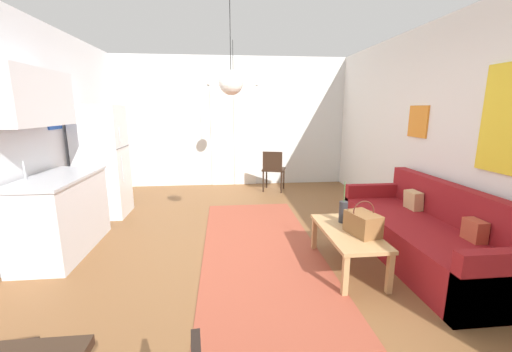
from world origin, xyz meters
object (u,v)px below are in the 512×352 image
(couch, at_px, (427,236))
(coffee_table, at_px, (348,235))
(refrigerator, at_px, (102,162))
(accent_chair, at_px, (273,168))
(bamboo_vase, at_px, (343,212))
(pendant_lamp_far, at_px, (233,82))
(handbag, at_px, (363,223))
(pendant_lamp_near, at_px, (231,83))

(couch, xyz_separation_m, coffee_table, (-0.94, -0.11, 0.09))
(coffee_table, xyz_separation_m, refrigerator, (-3.06, 2.01, 0.48))
(accent_chair, bearing_deg, bamboo_vase, 114.34)
(accent_chair, relative_size, pendant_lamp_far, 1.10)
(pendant_lamp_far, bearing_deg, bamboo_vase, -63.22)
(coffee_table, height_order, pendant_lamp_far, pendant_lamp_far)
(refrigerator, distance_m, pendant_lamp_far, 2.37)
(handbag, relative_size, pendant_lamp_far, 0.51)
(bamboo_vase, bearing_deg, pendant_lamp_far, 116.78)
(handbag, relative_size, refrigerator, 0.22)
(bamboo_vase, distance_m, accent_chair, 2.95)
(accent_chair, bearing_deg, handbag, 114.86)
(refrigerator, bearing_deg, coffee_table, -33.30)
(refrigerator, bearing_deg, handbag, -33.94)
(refrigerator, bearing_deg, pendant_lamp_far, 10.69)
(couch, bearing_deg, refrigerator, 154.54)
(couch, bearing_deg, pendant_lamp_far, 131.23)
(bamboo_vase, xyz_separation_m, pendant_lamp_near, (-1.17, 0.31, 1.35))
(coffee_table, xyz_separation_m, accent_chair, (-0.26, 3.16, 0.11))
(bamboo_vase, height_order, handbag, bamboo_vase)
(coffee_table, relative_size, accent_chair, 1.27)
(bamboo_vase, bearing_deg, handbag, -79.31)
(couch, distance_m, refrigerator, 4.46)
(coffee_table, relative_size, pendant_lamp_near, 1.12)
(couch, distance_m, handbag, 0.91)
(handbag, bearing_deg, couch, 14.45)
(accent_chair, bearing_deg, pendant_lamp_far, 63.08)
(bamboo_vase, distance_m, pendant_lamp_far, 2.85)
(coffee_table, distance_m, pendant_lamp_far, 3.11)
(couch, bearing_deg, handbag, -165.55)
(handbag, bearing_deg, pendant_lamp_near, 152.32)
(accent_chair, xyz_separation_m, pendant_lamp_far, (-0.79, -0.78, 1.58))
(couch, distance_m, accent_chair, 3.29)
(couch, relative_size, coffee_table, 2.13)
(accent_chair, height_order, pendant_lamp_near, pendant_lamp_near)
(coffee_table, relative_size, refrigerator, 0.61)
(pendant_lamp_far, bearing_deg, couch, -48.77)
(coffee_table, xyz_separation_m, pendant_lamp_far, (-1.06, 2.39, 1.68))
(bamboo_vase, bearing_deg, pendant_lamp_near, 165.33)
(bamboo_vase, distance_m, refrigerator, 3.58)
(pendant_lamp_near, bearing_deg, accent_chair, 71.49)
(pendant_lamp_near, bearing_deg, couch, -11.70)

